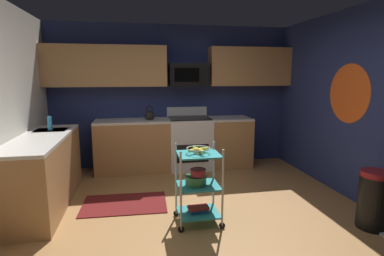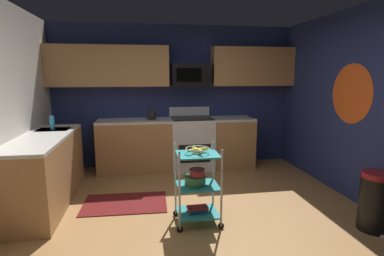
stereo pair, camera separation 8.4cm
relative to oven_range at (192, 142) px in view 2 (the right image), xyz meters
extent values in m
cube|color=#A87542|center=(-0.27, -2.10, -0.50)|extent=(4.40, 4.80, 0.04)
cube|color=navy|center=(-0.27, 0.33, 0.82)|extent=(4.52, 0.06, 2.60)
cube|color=navy|center=(1.96, -2.10, 0.82)|extent=(0.06, 4.80, 2.60)
cylinder|color=#E5591E|center=(1.93, -1.66, 0.97)|extent=(0.00, 0.81, 0.81)
cube|color=#B27F4C|center=(-0.27, 0.00, -0.04)|extent=(2.81, 0.60, 0.88)
cube|color=silver|center=(-0.27, 0.00, 0.42)|extent=(2.81, 0.60, 0.04)
cube|color=#B27F4C|center=(-2.17, -1.28, -0.04)|extent=(0.60, 1.94, 0.88)
cube|color=silver|center=(-2.17, -1.28, 0.42)|extent=(0.60, 1.94, 0.04)
cube|color=#B7BABC|center=(-2.17, -0.75, 0.36)|extent=(0.44, 0.36, 0.16)
cube|color=white|center=(0.00, 0.00, -0.02)|extent=(0.76, 0.64, 0.92)
cube|color=black|center=(0.00, -0.33, -0.13)|extent=(0.56, 0.01, 0.32)
cube|color=white|center=(0.00, 0.29, 0.53)|extent=(0.76, 0.06, 0.18)
cube|color=black|center=(0.00, 0.00, 0.45)|extent=(0.72, 0.60, 0.02)
cube|color=#B27F4C|center=(-1.44, 0.13, 1.37)|extent=(2.07, 0.33, 0.70)
cube|color=#B27F4C|center=(1.16, 0.13, 1.37)|extent=(1.53, 0.33, 0.70)
cube|color=black|center=(0.00, 0.11, 1.22)|extent=(0.70, 0.38, 0.40)
cube|color=black|center=(-0.06, -0.09, 1.22)|extent=(0.44, 0.01, 0.24)
cylinder|color=silver|center=(-0.51, -2.33, 0.00)|extent=(0.02, 0.02, 0.88)
cylinder|color=black|center=(-0.51, -2.33, -0.44)|extent=(0.07, 0.02, 0.07)
cylinder|color=silver|center=(-0.05, -2.33, 0.00)|extent=(0.02, 0.02, 0.88)
cylinder|color=black|center=(-0.05, -2.33, -0.44)|extent=(0.07, 0.02, 0.07)
cylinder|color=silver|center=(-0.51, -1.93, 0.00)|extent=(0.02, 0.02, 0.88)
cylinder|color=black|center=(-0.51, -1.93, -0.44)|extent=(0.07, 0.02, 0.07)
cylinder|color=silver|center=(-0.05, -1.93, 0.00)|extent=(0.02, 0.02, 0.88)
cylinder|color=black|center=(-0.05, -1.93, -0.44)|extent=(0.07, 0.02, 0.07)
cube|color=teal|center=(-0.28, -2.13, -0.36)|extent=(0.47, 0.40, 0.02)
cube|color=teal|center=(-0.28, -2.13, -0.03)|extent=(0.47, 0.40, 0.02)
cube|color=teal|center=(-0.28, -2.13, 0.34)|extent=(0.47, 0.40, 0.02)
torus|color=silver|center=(-0.28, -2.13, 0.41)|extent=(0.27, 0.27, 0.01)
cylinder|color=silver|center=(-0.28, -2.13, 0.36)|extent=(0.12, 0.12, 0.02)
ellipsoid|color=yellow|center=(-0.23, -2.11, 0.40)|extent=(0.17, 0.09, 0.04)
ellipsoid|color=yellow|center=(-0.29, -2.08, 0.40)|extent=(0.09, 0.17, 0.04)
ellipsoid|color=yellow|center=(-0.33, -2.14, 0.40)|extent=(0.17, 0.09, 0.04)
ellipsoid|color=yellow|center=(-0.26, -2.18, 0.40)|extent=(0.09, 0.17, 0.04)
cylinder|color=#387F4C|center=(-0.31, -2.13, 0.04)|extent=(0.24, 0.24, 0.11)
torus|color=#387F4C|center=(-0.31, -2.13, 0.09)|extent=(0.25, 0.25, 0.01)
cylinder|color=maroon|center=(-0.29, -2.15, 0.13)|extent=(0.17, 0.17, 0.08)
torus|color=maroon|center=(-0.29, -2.15, 0.17)|extent=(0.18, 0.18, 0.01)
cube|color=#1E4C8C|center=(-0.28, -2.13, -0.33)|extent=(0.22, 0.16, 0.04)
cube|color=#B22626|center=(-0.28, -2.13, -0.30)|extent=(0.25, 0.15, 0.03)
sphere|color=black|center=(-0.72, 0.00, 0.51)|extent=(0.18, 0.18, 0.18)
sphere|color=black|center=(-0.72, 0.00, 0.60)|extent=(0.03, 0.03, 0.03)
cone|color=black|center=(-0.64, 0.00, 0.53)|extent=(0.09, 0.04, 0.06)
torus|color=black|center=(-0.72, 0.00, 0.63)|extent=(0.12, 0.01, 0.12)
cylinder|color=#2D8CBF|center=(-2.17, -0.79, 0.54)|extent=(0.06, 0.06, 0.20)
cylinder|color=black|center=(1.63, -2.61, -0.18)|extent=(0.34, 0.34, 0.60)
cylinder|color=maroon|center=(1.63, -2.61, 0.15)|extent=(0.33, 0.33, 0.06)
cube|color=maroon|center=(-1.14, -1.46, -0.47)|extent=(1.13, 0.74, 0.01)
camera|label=1|loc=(-0.97, -5.41, 1.23)|focal=28.65mm
camera|label=2|loc=(-0.88, -5.42, 1.23)|focal=28.65mm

